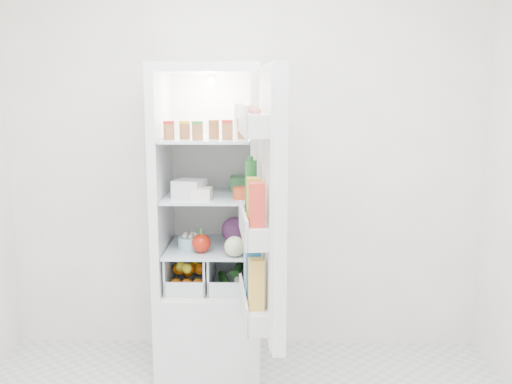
{
  "coord_description": "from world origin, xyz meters",
  "views": [
    {
      "loc": [
        0.13,
        -2.06,
        1.65
      ],
      "look_at": [
        0.08,
        0.95,
        1.11
      ],
      "focal_mm": 40.0,
      "sensor_mm": 36.0,
      "label": 1
    }
  ],
  "objects_px": {
    "refrigerator": "(211,256)",
    "fridge_door": "(266,209)",
    "red_cabbage": "(235,230)",
    "mushroom_bowl": "(190,242)"
  },
  "relations": [
    {
      "from": "refrigerator",
      "to": "red_cabbage",
      "type": "xyz_separation_m",
      "value": [
        0.15,
        0.01,
        0.16
      ]
    },
    {
      "from": "refrigerator",
      "to": "mushroom_bowl",
      "type": "xyz_separation_m",
      "value": [
        -0.11,
        -0.1,
        0.11
      ]
    },
    {
      "from": "mushroom_bowl",
      "to": "fridge_door",
      "type": "relative_size",
      "value": 0.11
    },
    {
      "from": "refrigerator",
      "to": "fridge_door",
      "type": "relative_size",
      "value": 1.38
    },
    {
      "from": "refrigerator",
      "to": "fridge_door",
      "type": "distance_m",
      "value": 0.84
    },
    {
      "from": "red_cabbage",
      "to": "mushroom_bowl",
      "type": "height_order",
      "value": "red_cabbage"
    },
    {
      "from": "red_cabbage",
      "to": "fridge_door",
      "type": "relative_size",
      "value": 0.12
    },
    {
      "from": "refrigerator",
      "to": "fridge_door",
      "type": "bearing_deg",
      "value": -62.37
    },
    {
      "from": "red_cabbage",
      "to": "mushroom_bowl",
      "type": "distance_m",
      "value": 0.28
    },
    {
      "from": "fridge_door",
      "to": "refrigerator",
      "type": "bearing_deg",
      "value": 21.48
    }
  ]
}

